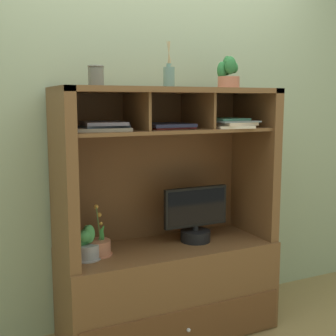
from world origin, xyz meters
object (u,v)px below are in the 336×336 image
object	(u,v)px
tv_monitor	(195,219)
magazine_stack_right	(166,126)
potted_orchid	(99,247)
potted_fern	(86,245)
potted_succulent	(228,75)
magazine_stack_centre	(102,127)
media_console	(167,259)
ceramic_vase	(96,76)
magazine_stack_left	(227,123)
diffuser_bottle	(169,77)

from	to	relation	value
tv_monitor	magazine_stack_right	distance (m)	0.62
potted_orchid	potted_fern	bearing A→B (deg)	-161.37
potted_succulent	magazine_stack_centre	bearing A→B (deg)	-177.50
media_console	potted_succulent	xyz separation A→B (m)	(0.42, 0.01, 1.12)
tv_monitor	ceramic_vase	distance (m)	1.06
media_console	magazine_stack_left	bearing A→B (deg)	-10.86
tv_monitor	potted_orchid	xyz separation A→B (m)	(-0.62, 0.01, -0.10)
magazine_stack_right	magazine_stack_centre	bearing A→B (deg)	-177.32
magazine_stack_left	magazine_stack_right	bearing A→B (deg)	170.51
magazine_stack_left	ceramic_vase	size ratio (longest dim) A/B	2.94
potted_fern	magazine_stack_left	world-z (taller)	magazine_stack_left
magazine_stack_left	diffuser_bottle	xyz separation A→B (m)	(-0.37, 0.05, 0.27)
tv_monitor	ceramic_vase	bearing A→B (deg)	179.38
magazine_stack_centre	diffuser_bottle	distance (m)	0.49
diffuser_bottle	media_console	bearing A→B (deg)	90.00
tv_monitor	ceramic_vase	size ratio (longest dim) A/B	3.71
tv_monitor	magazine_stack_centre	world-z (taller)	magazine_stack_centre
potted_orchid	potted_succulent	bearing A→B (deg)	0.73
potted_fern	diffuser_bottle	bearing A→B (deg)	0.66
potted_succulent	ceramic_vase	world-z (taller)	potted_succulent
magazine_stack_left	potted_succulent	bearing A→B (deg)	57.67
media_console	magazine_stack_left	size ratio (longest dim) A/B	4.47
tv_monitor	magazine_stack_right	size ratio (longest dim) A/B	1.45
tv_monitor	magazine_stack_left	distance (m)	0.63
potted_succulent	ceramic_vase	size ratio (longest dim) A/B	1.78
ceramic_vase	tv_monitor	bearing A→B (deg)	-0.62
diffuser_bottle	magazine_stack_centre	bearing A→B (deg)	-179.33
diffuser_bottle	potted_succulent	bearing A→B (deg)	4.27
magazine_stack_centre	diffuser_bottle	size ratio (longest dim) A/B	1.25
magazine_stack_left	magazine_stack_centre	size ratio (longest dim) A/B	1.03
potted_orchid	diffuser_bottle	xyz separation A→B (m)	(0.43, -0.02, 0.97)
magazine_stack_right	magazine_stack_left	bearing A→B (deg)	-9.49
ceramic_vase	diffuser_bottle	bearing A→B (deg)	-2.77
magazine_stack_left	magazine_stack_centre	bearing A→B (deg)	176.68
magazine_stack_left	magazine_stack_centre	world-z (taller)	magazine_stack_left
media_console	tv_monitor	bearing A→B (deg)	-2.20
media_console	potted_orchid	world-z (taller)	media_console
magazine_stack_right	tv_monitor	bearing A→B (deg)	0.03
potted_orchid	potted_succulent	world-z (taller)	potted_succulent
tv_monitor	diffuser_bottle	size ratio (longest dim) A/B	1.63
tv_monitor	magazine_stack_centre	distance (m)	0.84
magazine_stack_centre	diffuser_bottle	xyz separation A→B (m)	(0.41, 0.00, 0.28)
potted_orchid	ceramic_vase	world-z (taller)	ceramic_vase
media_console	potted_fern	world-z (taller)	media_console
tv_monitor	potted_fern	world-z (taller)	tv_monitor
potted_fern	magazine_stack_left	distance (m)	1.10
potted_fern	magazine_stack_right	bearing A→B (deg)	2.26
media_console	potted_succulent	bearing A→B (deg)	1.39
magazine_stack_left	ceramic_vase	world-z (taller)	ceramic_vase
potted_fern	magazine_stack_left	bearing A→B (deg)	-2.86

